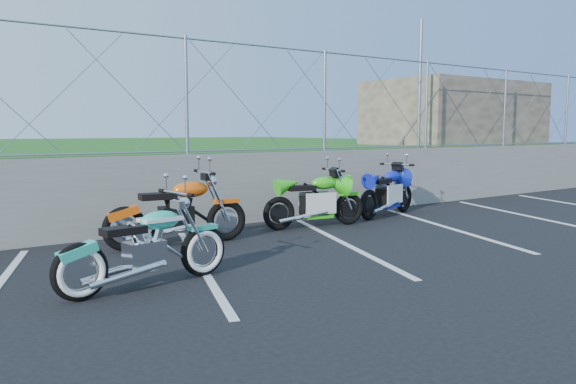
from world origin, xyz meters
TOP-DOWN VIEW (x-y plane):
  - ground at (0.00, 0.00)m, footprint 90.00×90.00m
  - retaining_wall at (0.00, 3.50)m, footprint 30.00×0.22m
  - grass_field at (0.00, 13.50)m, footprint 30.00×20.00m
  - stone_building at (10.50, 5.50)m, footprint 5.00×3.00m
  - chain_link_fence at (0.00, 3.50)m, footprint 28.00×0.03m
  - sign_pole at (7.20, 3.90)m, footprint 0.08×0.08m
  - parking_lines at (1.20, 1.00)m, footprint 18.29×4.31m
  - cruiser_turquoise at (-0.92, 0.38)m, footprint 2.06×0.65m
  - naked_orange at (0.28, 2.26)m, footprint 2.20×0.75m
  - sportbike_green at (2.92, 2.35)m, footprint 1.96×0.70m
  - sportbike_blue at (4.93, 2.61)m, footprint 1.94×0.77m

SIDE VIEW (x-z plane):
  - ground at x=0.00m, z-range 0.00..0.00m
  - parking_lines at x=1.20m, z-range 0.00..0.01m
  - cruiser_turquoise at x=-0.92m, z-range -0.10..0.93m
  - sportbike_green at x=2.92m, z-range -0.07..0.95m
  - sportbike_blue at x=4.93m, z-range -0.07..0.96m
  - naked_orange at x=0.28m, z-range -0.08..1.02m
  - retaining_wall at x=0.00m, z-range 0.00..1.30m
  - grass_field at x=0.00m, z-range 0.00..1.30m
  - stone_building at x=10.50m, z-range 1.30..3.10m
  - chain_link_fence at x=0.00m, z-range 1.30..3.30m
  - sign_pole at x=7.20m, z-range 1.30..4.30m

